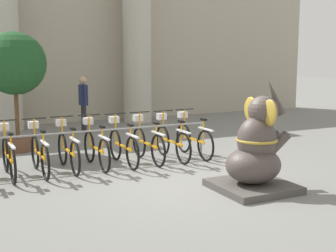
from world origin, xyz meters
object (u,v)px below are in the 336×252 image
object	(u,v)px
bicycle_6	(148,143)
bicycle_5	(123,145)
bicycle_2	(39,153)
bicycle_8	(193,139)
person_pedestrian	(83,99)
bicycle_3	(68,150)
bicycle_1	(9,156)
potted_tree	(14,67)
bicycle_7	(172,141)
elephant_statue	(256,153)
bicycle_4	(96,148)

from	to	relation	value
bicycle_6	bicycle_5	bearing A→B (deg)	-178.01
bicycle_5	bicycle_2	bearing A→B (deg)	-179.67
bicycle_8	person_pedestrian	xyz separation A→B (m)	(-1.33, 4.37, 0.59)
bicycle_3	bicycle_8	distance (m)	2.90
bicycle_1	potted_tree	xyz separation A→B (m)	(0.53, 2.45, 1.62)
bicycle_7	elephant_statue	distance (m)	2.77
bicycle_2	bicycle_6	world-z (taller)	same
potted_tree	bicycle_1	bearing A→B (deg)	-102.24
bicycle_6	bicycle_7	distance (m)	0.58
bicycle_1	bicycle_4	bearing A→B (deg)	1.92
bicycle_7	bicycle_3	bearing A→B (deg)	178.56
bicycle_4	bicycle_6	world-z (taller)	same
bicycle_1	potted_tree	distance (m)	2.98
bicycle_3	bicycle_6	bearing A→B (deg)	-1.28
potted_tree	bicycle_4	bearing A→B (deg)	-63.10
bicycle_4	bicycle_5	bearing A→B (deg)	-3.85
bicycle_4	bicycle_6	size ratio (longest dim) A/B	1.00
bicycle_3	potted_tree	size ratio (longest dim) A/B	0.60
bicycle_6	bicycle_7	size ratio (longest dim) A/B	1.00
bicycle_4	bicycle_2	bearing A→B (deg)	-177.58
elephant_statue	bicycle_8	bearing A→B (deg)	83.45
bicycle_1	bicycle_3	world-z (taller)	same
bicycle_5	potted_tree	world-z (taller)	potted_tree
bicycle_2	potted_tree	world-z (taller)	potted_tree
potted_tree	person_pedestrian	bearing A→B (deg)	42.28
bicycle_1	elephant_statue	size ratio (longest dim) A/B	0.90
bicycle_7	elephant_statue	world-z (taller)	elephant_statue
bicycle_1	bicycle_4	world-z (taller)	same
bicycle_1	bicycle_6	distance (m)	2.90
elephant_statue	person_pedestrian	size ratio (longest dim) A/B	1.15
bicycle_2	bicycle_7	xyz separation A→B (m)	(2.90, 0.01, 0.00)
bicycle_1	bicycle_7	bearing A→B (deg)	0.33
bicycle_6	elephant_statue	distance (m)	2.90
bicycle_5	bicycle_8	xyz separation A→B (m)	(1.74, 0.06, 0.00)
bicycle_5	bicycle_1	bearing A→B (deg)	-179.52
bicycle_3	bicycle_6	world-z (taller)	same
bicycle_5	bicycle_6	distance (m)	0.58
bicycle_8	bicycle_7	bearing A→B (deg)	-174.34
bicycle_6	elephant_statue	bearing A→B (deg)	-73.10
bicycle_6	potted_tree	xyz separation A→B (m)	(-2.37, 2.41, 1.62)
bicycle_1	bicycle_8	bearing A→B (deg)	1.09
bicycle_6	bicycle_2	bearing A→B (deg)	-179.25
bicycle_3	bicycle_8	world-z (taller)	same
bicycle_3	elephant_statue	distance (m)	3.82
bicycle_5	bicycle_8	bearing A→B (deg)	1.92
bicycle_7	person_pedestrian	world-z (taller)	person_pedestrian
bicycle_1	bicycle_6	world-z (taller)	same
bicycle_1	elephant_statue	bearing A→B (deg)	-36.05
bicycle_3	elephant_statue	bearing A→B (deg)	-47.35
bicycle_4	person_pedestrian	bearing A→B (deg)	77.28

